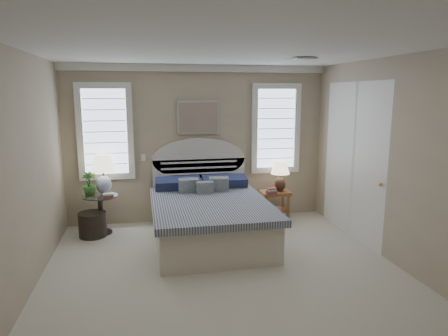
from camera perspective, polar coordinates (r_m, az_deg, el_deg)
floor at (r=4.99m, az=0.70°, el=-15.85°), size 4.50×5.00×0.01m
ceiling at (r=4.49m, az=0.78°, el=16.70°), size 4.50×5.00×0.01m
wall_back at (r=6.98m, az=-3.68°, el=3.41°), size 4.50×0.02×2.70m
wall_left at (r=4.63m, az=-27.60°, el=-1.48°), size 0.02×5.00×2.70m
wall_right at (r=5.49m, az=24.35°, el=0.50°), size 0.02×5.00×2.70m
crown_molding at (r=6.90m, az=-3.76°, el=14.06°), size 4.50×0.08×0.12m
hvac_vent at (r=5.61m, az=11.41°, el=15.08°), size 0.30×0.20×0.02m
switch_plate at (r=6.93m, az=-11.44°, el=1.49°), size 0.08×0.01×0.12m
window_left at (r=6.90m, az=-16.59°, el=4.99°), size 0.90×0.06×1.60m
window_right at (r=7.26m, az=7.38°, el=5.61°), size 0.90×0.06×1.60m
painting at (r=6.90m, az=-3.68°, el=7.24°), size 0.74×0.04×0.58m
closet_door at (r=6.49m, az=17.94°, el=1.03°), size 0.02×1.80×2.40m
bed at (r=6.18m, az=-2.21°, el=-6.70°), size 1.72×2.28×1.47m
side_table_left at (r=6.71m, az=-17.19°, el=-5.78°), size 0.56×0.56×0.63m
nightstand_right at (r=7.13m, az=7.25°, el=-4.40°), size 0.50×0.40×0.53m
floor_pot at (r=6.67m, az=-18.26°, el=-7.66°), size 0.56×0.56×0.39m
lamp_left at (r=6.66m, az=-16.89°, el=-0.22°), size 0.48×0.48×0.65m
lamp_right at (r=7.05m, az=8.03°, el=-0.68°), size 0.42×0.42×0.54m
potted_plant at (r=6.63m, az=-18.70°, el=-2.16°), size 0.22×0.22×0.38m
books_left at (r=6.45m, az=-16.22°, el=-3.83°), size 0.19×0.15×0.07m
books_right at (r=6.91m, az=6.82°, el=-3.26°), size 0.18×0.14×0.10m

